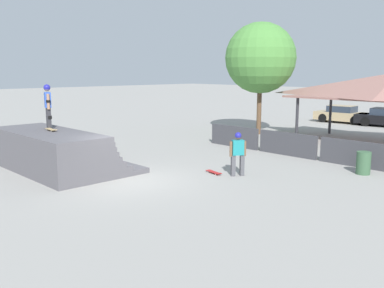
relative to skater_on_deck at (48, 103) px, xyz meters
The scene contains 10 objects.
ground_plane 4.86m from the skater_on_deck, 12.86° to the left, with size 160.00×160.00×0.00m, color gray.
quarter_pipe_ramp 2.00m from the skater_on_deck, 11.86° to the right, with size 5.73×3.70×1.54m.
skater_on_deck is the anchor object (origin of this frame).
skateboard_on_deck 1.19m from the skater_on_deck, 20.07° to the right, with size 0.86×0.29×0.09m.
bystander_walking 7.71m from the skater_on_deck, 34.13° to the left, with size 0.42×0.59×1.62m.
skateboard_on_ground 7.10m from the skater_on_deck, 35.36° to the left, with size 0.83×0.37×0.09m.
barrier_fence 10.50m from the skater_on_deck, 58.95° to the left, with size 9.36×0.12×1.05m.
tree_beside_pavilion 13.40m from the skater_on_deck, 88.68° to the left, with size 4.19×4.19×6.66m.
trash_bin 12.36m from the skater_on_deck, 40.03° to the left, with size 0.52×0.52×0.85m, color #385B3D.
parked_car_tan 22.49m from the skater_on_deck, 87.22° to the left, with size 4.09×1.86×1.27m.
Camera 1 is at (12.10, -8.51, 3.83)m, focal length 40.00 mm.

